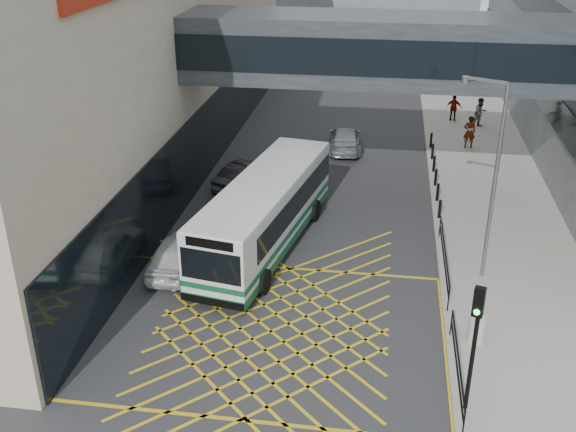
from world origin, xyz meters
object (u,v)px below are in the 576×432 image
at_px(car_dark, 250,175).
at_px(traffic_light, 475,332).
at_px(bus, 266,211).
at_px(car_white, 178,253).
at_px(pedestrian_c, 454,108).
at_px(pedestrian_b, 480,113).
at_px(litter_bin, 477,329).
at_px(car_silver, 345,138).
at_px(street_lamp, 491,171).
at_px(pedestrian_a, 469,132).

relative_size(car_dark, traffic_light, 1.13).
relative_size(bus, car_white, 2.48).
bearing_deg(car_dark, pedestrian_c, -107.02).
bearing_deg(pedestrian_b, car_dark, -169.02).
distance_m(traffic_light, litter_bin, 4.22).
relative_size(car_silver, litter_bin, 4.64).
xyz_separation_m(traffic_light, pedestrian_b, (3.22, 27.90, -1.80)).
bearing_deg(street_lamp, pedestrian_b, 108.24).
xyz_separation_m(pedestrian_b, pedestrian_c, (-1.60, 1.14, -0.08)).
xyz_separation_m(car_white, car_dark, (1.20, 8.68, 0.02)).
distance_m(traffic_light, pedestrian_c, 29.14).
height_order(car_white, street_lamp, street_lamp).
bearing_deg(car_silver, litter_bin, 103.46).
bearing_deg(street_lamp, traffic_light, -74.08).
height_order(bus, pedestrian_b, bus).
relative_size(car_dark, street_lamp, 0.62).
xyz_separation_m(street_lamp, pedestrian_b, (2.05, 19.79, -3.48)).
height_order(car_dark, street_lamp, street_lamp).
relative_size(street_lamp, pedestrian_a, 4.02).
xyz_separation_m(car_dark, pedestrian_c, (11.24, 13.27, 0.28)).
relative_size(pedestrian_b, pedestrian_c, 1.09).
bearing_deg(car_dark, car_white, 105.36).
bearing_deg(car_silver, car_dark, 53.22).
distance_m(car_white, traffic_light, 13.12).
height_order(litter_bin, pedestrian_c, pedestrian_c).
bearing_deg(car_dark, litter_bin, 153.19).
relative_size(car_white, street_lamp, 0.59).
distance_m(traffic_light, street_lamp, 8.36).
xyz_separation_m(bus, litter_bin, (8.26, -6.11, -1.02)).
distance_m(car_white, pedestrian_c, 25.23).
bearing_deg(car_dark, bus, 131.32).
bearing_deg(bus, car_silver, 89.38).
bearing_deg(street_lamp, car_silver, 137.91).
xyz_separation_m(car_dark, pedestrian_a, (11.76, 7.83, 0.38)).
distance_m(car_white, street_lamp, 12.64).
bearing_deg(litter_bin, bus, 143.50).
relative_size(street_lamp, pedestrian_b, 4.09).
relative_size(car_white, pedestrian_a, 2.38).
bearing_deg(pedestrian_a, litter_bin, 83.84).
height_order(car_silver, pedestrian_c, pedestrian_c).
bearing_deg(car_white, street_lamp, -175.44).
relative_size(car_dark, car_silver, 1.04).
xyz_separation_m(pedestrian_a, pedestrian_b, (1.08, 4.31, -0.02)).
xyz_separation_m(traffic_light, pedestrian_a, (2.14, 23.59, -1.79)).
bearing_deg(bus, pedestrian_b, 69.39).
distance_m(traffic_light, pedestrian_a, 23.75).
bearing_deg(street_lamp, litter_bin, -72.39).
height_order(car_white, pedestrian_b, pedestrian_b).
xyz_separation_m(car_dark, pedestrian_b, (12.84, 12.13, 0.36)).
distance_m(street_lamp, pedestrian_a, 15.89).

